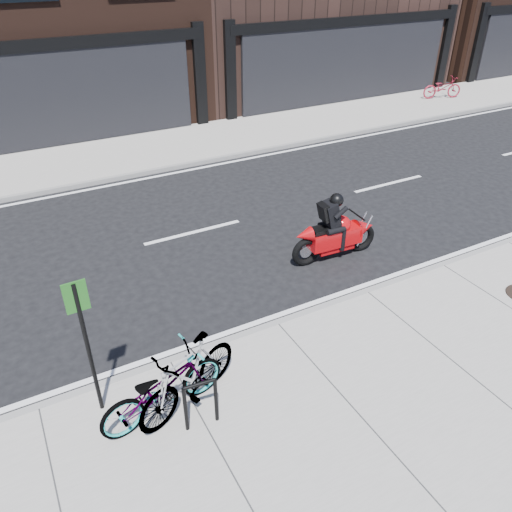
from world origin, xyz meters
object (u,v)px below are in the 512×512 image
bicycle_rear (188,376)px  sign_post (86,338)px  motorcycle (339,231)px  bicycle_far (442,88)px  bike_rack (201,400)px  bicycle_front (162,387)px

bicycle_rear → sign_post: 1.49m
motorcycle → bicycle_far: motorcycle is taller
motorcycle → sign_post: bearing=-157.8°
bicycle_rear → bicycle_far: bearing=101.2°
bike_rack → motorcycle: motorcycle is taller
bike_rack → sign_post: 1.73m
bicycle_far → bicycle_rear: bearing=141.6°
bike_rack → bicycle_far: (15.98, 11.20, -0.03)m
bicycle_far → bicycle_front: bearing=141.0°
bicycle_front → bicycle_rear: bearing=-102.6°
bicycle_front → sign_post: (-0.78, 0.51, 0.82)m
bicycle_front → motorcycle: (4.78, 2.44, 0.00)m
bicycle_rear → motorcycle: size_ratio=0.89×
bike_rack → bicycle_front: bicycle_front is taller
motorcycle → sign_post: sign_post is taller
bike_rack → sign_post: sign_post is taller
bicycle_front → bicycle_far: (16.36, 10.75, -0.04)m
bicycle_front → bicycle_rear: 0.39m
bicycle_front → bicycle_rear: size_ratio=1.03×
bicycle_front → sign_post: bearing=46.9°
bike_rack → sign_post: (-1.16, 0.96, 0.84)m
motorcycle → bicycle_far: (11.58, 8.31, -0.05)m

